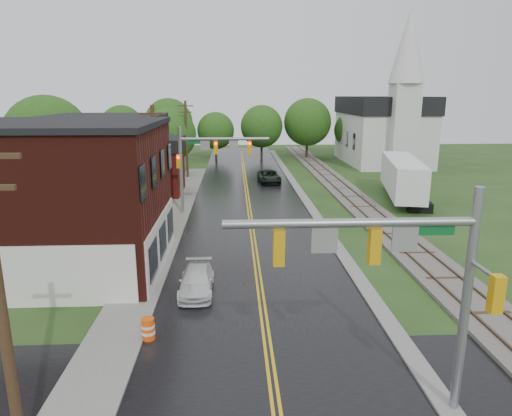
{
  "coord_description": "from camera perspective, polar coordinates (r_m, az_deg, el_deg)",
  "views": [
    {
      "loc": [
        -1.25,
        -10.15,
        9.7
      ],
      "look_at": [
        -0.05,
        14.64,
        3.5
      ],
      "focal_mm": 32.0,
      "sensor_mm": 36.0,
      "label": 1
    }
  ],
  "objects": [
    {
      "name": "construction_barrel",
      "position": [
        19.59,
        -13.33,
        -14.51
      ],
      "size": [
        0.57,
        0.57,
        0.94
      ],
      "primitive_type": "cylinder",
      "rotation": [
        0.0,
        0.0,
        0.08
      ],
      "color": "#F94F0B",
      "rests_on": "ground"
    },
    {
      "name": "sidewalk_left",
      "position": [
        36.8,
        -10.4,
        -1.49
      ],
      "size": [
        2.4,
        50.0,
        0.12
      ],
      "primitive_type": "cube",
      "color": "gray",
      "rests_on": "ground"
    },
    {
      "name": "traffic_signal_near",
      "position": [
        13.87,
        17.44,
        -6.61
      ],
      "size": [
        7.34,
        0.3,
        7.2
      ],
      "color": "gray",
      "rests_on": "ground"
    },
    {
      "name": "church",
      "position": [
        67.44,
        15.87,
        10.22
      ],
      "size": [
        10.4,
        18.4,
        20.0
      ],
      "color": "silver",
      "rests_on": "ground"
    },
    {
      "name": "railroad",
      "position": [
        47.51,
        11.0,
        2.12
      ],
      "size": [
        3.2,
        80.0,
        0.3
      ],
      "color": "#59544C",
      "rests_on": "ground"
    },
    {
      "name": "cross_road",
      "position": [
        15.6,
        2.67,
        -24.45
      ],
      "size": [
        60.0,
        9.0,
        0.02
      ],
      "primitive_type": "cube",
      "color": "black",
      "rests_on": "ground"
    },
    {
      "name": "utility_pole_c",
      "position": [
        54.66,
        -8.68,
        8.64
      ],
      "size": [
        1.8,
        0.28,
        9.0
      ],
      "color": "#382616",
      "rests_on": "ground"
    },
    {
      "name": "tree_left_e",
      "position": [
        56.77,
        -10.57,
        8.86
      ],
      "size": [
        6.4,
        6.4,
        8.16
      ],
      "color": "black",
      "rests_on": "ground"
    },
    {
      "name": "curb_right",
      "position": [
        46.66,
        5.49,
        1.96
      ],
      "size": [
        0.8,
        70.0,
        0.12
      ],
      "primitive_type": "cube",
      "color": "gray",
      "rests_on": "ground"
    },
    {
      "name": "traffic_signal_far",
      "position": [
        37.52,
        -6.18,
        6.71
      ],
      "size": [
        7.34,
        0.43,
        7.2
      ],
      "color": "gray",
      "rests_on": "ground"
    },
    {
      "name": "yellow_house",
      "position": [
        38.0,
        -17.62,
        3.52
      ],
      "size": [
        8.0,
        7.0,
        6.4
      ],
      "primitive_type": "cube",
      "color": "tan",
      "rests_on": "ground"
    },
    {
      "name": "brick_building",
      "position": [
        28.1,
        -26.27,
        1.17
      ],
      "size": [
        14.3,
        10.3,
        8.3
      ],
      "color": "#41130E",
      "rests_on": "ground"
    },
    {
      "name": "main_road",
      "position": [
        41.33,
        -0.95,
        0.45
      ],
      "size": [
        10.0,
        90.0,
        0.02
      ],
      "primitive_type": "cube",
      "color": "black",
      "rests_on": "ground"
    },
    {
      "name": "utility_pole_b",
      "position": [
        33.01,
        -12.46,
        5.02
      ],
      "size": [
        1.8,
        0.28,
        9.0
      ],
      "color": "#382616",
      "rests_on": "ground"
    },
    {
      "name": "semi_trailer",
      "position": [
        44.76,
        17.85,
        3.82
      ],
      "size": [
        5.16,
        12.48,
        3.85
      ],
      "color": "black",
      "rests_on": "ground"
    },
    {
      "name": "tree_left_c",
      "position": [
        51.87,
        -16.96,
        7.69
      ],
      "size": [
        6.0,
        6.0,
        7.65
      ],
      "color": "black",
      "rests_on": "ground"
    },
    {
      "name": "utility_pole_a",
      "position": [
        12.6,
        -29.23,
        -11.17
      ],
      "size": [
        1.8,
        0.28,
        9.0
      ],
      "color": "#382616",
      "rests_on": "ground"
    },
    {
      "name": "darkred_building",
      "position": [
        46.6,
        -13.59,
        4.37
      ],
      "size": [
        7.0,
        6.0,
        4.4
      ],
      "primitive_type": "cube",
      "color": "#3F0F0C",
      "rests_on": "ground"
    },
    {
      "name": "pickup_white",
      "position": [
        23.35,
        -7.43,
        -9.07
      ],
      "size": [
        1.66,
        4.05,
        1.17
      ],
      "primitive_type": "imported",
      "rotation": [
        0.0,
        0.0,
        0.0
      ],
      "color": "white",
      "rests_on": "ground"
    },
    {
      "name": "suv_dark",
      "position": [
        51.43,
        1.66,
        3.94
      ],
      "size": [
        2.52,
        5.09,
        1.39
      ],
      "primitive_type": "imported",
      "rotation": [
        0.0,
        0.0,
        0.04
      ],
      "color": "black",
      "rests_on": "ground"
    },
    {
      "name": "tree_left_b",
      "position": [
        45.38,
        -24.44,
        7.75
      ],
      "size": [
        7.6,
        7.6,
        9.69
      ],
      "color": "black",
      "rests_on": "ground"
    }
  ]
}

